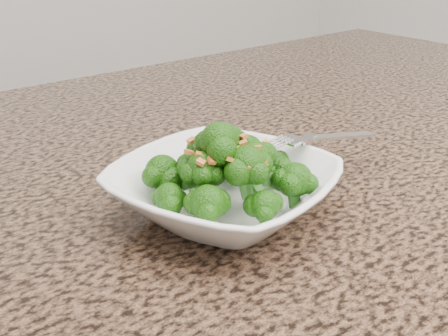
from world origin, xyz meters
TOP-DOWN VIEW (x-y plane):
  - granite_counter at (0.00, 0.30)m, footprint 1.64×1.04m
  - bowl at (-0.13, 0.24)m, footprint 0.26×0.26m
  - broccoli_pile at (-0.13, 0.24)m, footprint 0.18×0.18m
  - garlic_topping at (-0.13, 0.24)m, footprint 0.11×0.11m
  - fork at (-0.02, 0.23)m, footprint 0.19×0.04m

SIDE VIEW (x-z plane):
  - granite_counter at x=0.00m, z-range 0.87..0.90m
  - bowl at x=-0.13m, z-range 0.90..0.95m
  - fork at x=-0.02m, z-range 0.95..0.96m
  - broccoli_pile at x=-0.13m, z-range 0.95..1.01m
  - garlic_topping at x=-0.13m, z-range 1.01..1.02m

